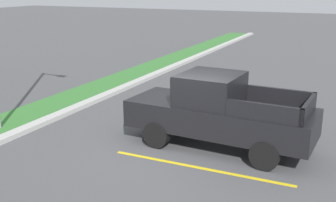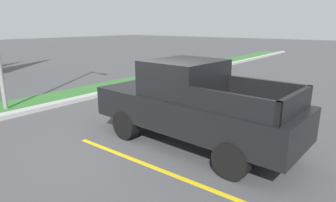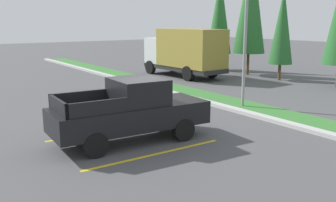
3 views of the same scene
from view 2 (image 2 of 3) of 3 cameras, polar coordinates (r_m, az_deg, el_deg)
ground_plane at (r=7.37m, az=-4.21°, el=-8.46°), size 120.00×120.00×0.00m
parking_line_near at (r=6.24m, az=-3.12°, el=-12.97°), size 0.12×4.80×0.01m
parking_line_far at (r=8.61m, az=10.59°, el=-5.14°), size 0.12×4.80×0.01m
curb_strip at (r=11.16m, az=-23.65°, el=-1.14°), size 56.00×0.40×0.15m
grass_median at (r=12.13m, az=-26.14°, el=-0.44°), size 56.00×1.80×0.06m
pickup_truck_main at (r=7.04m, az=4.76°, el=-0.62°), size 2.19×5.32×2.10m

